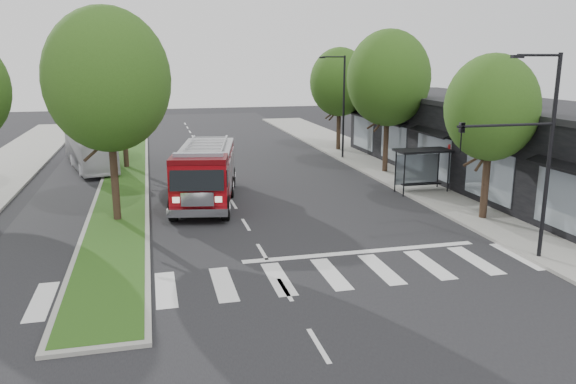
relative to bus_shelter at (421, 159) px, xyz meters
name	(u,v)px	position (x,y,z in m)	size (l,w,h in m)	color
ground	(262,252)	(-11.20, -8.15, -2.04)	(140.00, 140.00, 0.00)	black
sidewalk_right	(425,183)	(1.30, 1.85, -1.96)	(5.00, 80.00, 0.15)	gray
median	(126,173)	(-17.20, 9.85, -1.96)	(3.00, 50.00, 0.15)	gray
storefront_row	(491,143)	(5.80, 1.85, 0.46)	(8.00, 30.00, 5.00)	black
bus_shelter	(421,159)	(0.00, 0.00, 0.00)	(3.20, 1.60, 2.61)	black
tree_right_near	(492,108)	(0.30, -6.15, 3.47)	(4.40, 4.40, 8.05)	black
tree_right_mid	(388,78)	(0.30, 5.85, 4.45)	(5.60, 5.60, 9.72)	black
tree_right_far	(340,82)	(0.30, 15.85, 3.80)	(5.00, 5.00, 8.73)	black
tree_median_near	(107,80)	(-17.20, -2.15, 4.77)	(5.80, 5.80, 10.16)	black
tree_median_far	(121,77)	(-17.20, 11.85, 4.45)	(5.60, 5.60, 9.72)	black
streetlight_right_near	(531,144)	(-1.59, -11.65, 2.63)	(4.08, 0.22, 8.00)	black
streetlight_right_far	(342,102)	(-0.85, 11.85, 2.44)	(2.11, 0.20, 8.00)	black
fire_engine	(205,174)	(-12.58, 0.79, -0.45)	(4.56, 9.93, 3.32)	#500408
city_bus	(90,150)	(-19.70, 12.48, -0.68)	(2.28, 9.75, 2.72)	#B9B9BE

